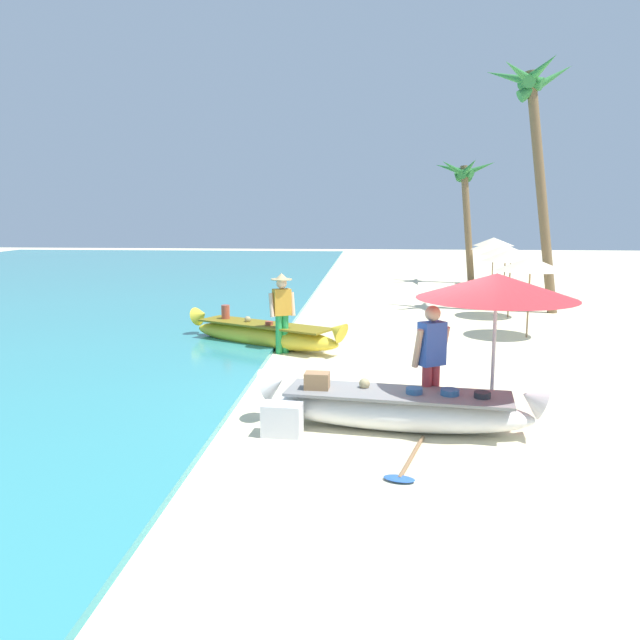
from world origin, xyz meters
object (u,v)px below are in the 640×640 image
(palm_tree_leaning_seaward, at_px, (534,117))
(cooler_box, at_px, (282,419))
(person_vendor_hatted, at_px, (282,307))
(person_tourist_customer, at_px, (431,357))
(boat_white_foreground, at_px, (397,408))
(boat_yellow_midground, at_px, (264,334))
(palm_tree_tall_inland, at_px, (464,184))
(paddle, at_px, (407,464))
(patio_umbrella_large, at_px, (497,287))

(palm_tree_leaning_seaward, bearing_deg, cooler_box, -117.42)
(person_vendor_hatted, xyz_separation_m, person_tourist_customer, (2.72, -4.21, -0.04))
(boat_white_foreground, xyz_separation_m, boat_yellow_midground, (-2.72, 5.14, -0.00))
(palm_tree_leaning_seaward, bearing_deg, boat_white_foreground, -111.33)
(boat_white_foreground, relative_size, person_tourist_customer, 2.39)
(boat_yellow_midground, xyz_separation_m, palm_tree_tall_inland, (6.03, 13.09, 3.74))
(person_tourist_customer, xyz_separation_m, cooler_box, (-2.03, -0.74, -0.73))
(boat_white_foreground, xyz_separation_m, paddle, (0.08, -1.31, -0.27))
(patio_umbrella_large, height_order, paddle, patio_umbrella_large)
(person_tourist_customer, relative_size, cooler_box, 3.21)
(palm_tree_tall_inland, relative_size, palm_tree_leaning_seaward, 0.71)
(person_vendor_hatted, distance_m, patio_umbrella_large, 5.64)
(palm_tree_leaning_seaward, bearing_deg, palm_tree_tall_inland, 96.00)
(patio_umbrella_large, bearing_deg, boat_yellow_midground, 130.15)
(person_tourist_customer, bearing_deg, person_vendor_hatted, 122.90)
(person_tourist_customer, relative_size, paddle, 1.12)
(person_vendor_hatted, distance_m, cooler_box, 5.06)
(patio_umbrella_large, distance_m, palm_tree_leaning_seaward, 11.19)
(palm_tree_leaning_seaward, bearing_deg, boat_yellow_midground, -141.66)
(boat_white_foreground, distance_m, palm_tree_leaning_seaward, 12.49)
(boat_white_foreground, distance_m, person_vendor_hatted, 5.15)
(boat_white_foreground, distance_m, person_tourist_customer, 0.89)
(patio_umbrella_large, relative_size, palm_tree_tall_inland, 0.43)
(person_vendor_hatted, bearing_deg, person_tourist_customer, -57.10)
(palm_tree_leaning_seaward, relative_size, paddle, 4.75)
(person_vendor_hatted, relative_size, person_tourist_customer, 1.01)
(palm_tree_tall_inland, bearing_deg, palm_tree_leaning_seaward, -84.00)
(person_vendor_hatted, relative_size, palm_tree_tall_inland, 0.33)
(boat_white_foreground, bearing_deg, palm_tree_tall_inland, 79.70)
(patio_umbrella_large, height_order, palm_tree_leaning_seaward, palm_tree_leaning_seaward)
(person_tourist_customer, xyz_separation_m, paddle, (-0.41, -1.70, -0.92))
(person_tourist_customer, relative_size, palm_tree_leaning_seaward, 0.23)
(paddle, bearing_deg, boat_yellow_midground, 113.44)
(boat_white_foreground, xyz_separation_m, cooler_box, (-1.54, -0.36, -0.08))
(boat_white_foreground, xyz_separation_m, person_tourist_customer, (0.49, 0.38, 0.65))
(paddle, bearing_deg, person_tourist_customer, 76.54)
(boat_yellow_midground, distance_m, patio_umbrella_large, 6.50)
(person_vendor_hatted, bearing_deg, boat_white_foreground, -64.03)
(paddle, bearing_deg, patio_umbrella_large, 52.69)
(patio_umbrella_large, bearing_deg, paddle, -127.31)
(boat_white_foreground, height_order, palm_tree_leaning_seaward, palm_tree_leaning_seaward)
(boat_white_foreground, bearing_deg, cooler_box, -166.81)
(palm_tree_tall_inland, bearing_deg, person_tourist_customer, -99.01)
(palm_tree_leaning_seaward, xyz_separation_m, paddle, (-4.04, -11.87, -5.53))
(patio_umbrella_large, bearing_deg, cooler_box, -166.39)
(patio_umbrella_large, relative_size, palm_tree_leaning_seaward, 0.31)
(person_tourist_customer, distance_m, palm_tree_tall_inland, 18.33)
(boat_yellow_midground, distance_m, cooler_box, 5.63)
(patio_umbrella_large, distance_m, palm_tree_tall_inland, 18.13)
(person_tourist_customer, height_order, paddle, person_tourist_customer)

